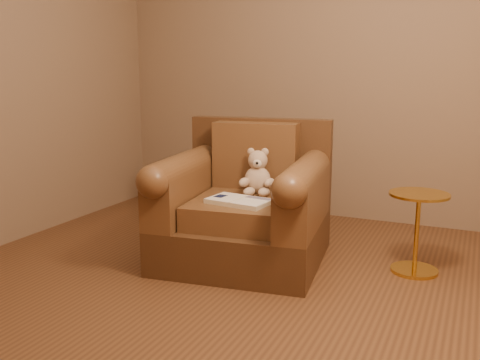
% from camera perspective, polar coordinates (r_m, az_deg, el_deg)
% --- Properties ---
extents(floor, '(4.00, 4.00, 0.00)m').
position_cam_1_polar(floor, '(3.03, -0.16, -12.99)').
color(floor, brown).
rests_on(floor, ground).
extents(armchair, '(1.14, 1.10, 0.92)m').
position_cam_1_polar(armchair, '(3.60, 0.55, -2.95)').
color(armchair, '#4B2E19').
rests_on(armchair, floor).
extents(teddy_bear, '(0.23, 0.26, 0.31)m').
position_cam_1_polar(teddy_bear, '(3.61, 1.88, 0.41)').
color(teddy_bear, tan).
rests_on(teddy_bear, armchair).
extents(guidebook, '(0.41, 0.28, 0.03)m').
position_cam_1_polar(guidebook, '(3.36, -0.12, -2.26)').
color(guidebook, beige).
rests_on(guidebook, armchair).
extents(side_table, '(0.37, 0.37, 0.52)m').
position_cam_1_polar(side_table, '(3.55, 18.35, -5.09)').
color(side_table, gold).
rests_on(side_table, floor).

